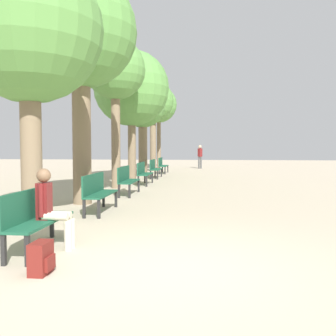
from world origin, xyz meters
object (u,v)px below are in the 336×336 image
(bench_row_0, at_px, (35,215))
(tree_row_2, at_px, (115,72))
(bench_row_5, at_px, (162,164))
(tree_row_4, at_px, (143,107))
(bench_row_4, at_px, (154,167))
(bench_row_3, at_px, (143,172))
(bench_row_2, at_px, (127,178))
(tree_row_3, at_px, (132,89))
(pedestrian_near, at_px, (200,155))
(tree_row_0, at_px, (29,31))
(tree_row_5, at_px, (153,102))
(bench_row_1, at_px, (98,190))
(tree_row_1, at_px, (80,34))
(tree_row_6, at_px, (159,105))
(backpack, at_px, (41,258))
(person_seated, at_px, (51,206))

(bench_row_0, height_order, tree_row_2, tree_row_2)
(bench_row_5, distance_m, tree_row_4, 3.85)
(bench_row_4, bearing_deg, bench_row_3, -90.00)
(bench_row_4, bearing_deg, tree_row_4, 121.04)
(bench_row_2, height_order, tree_row_3, tree_row_3)
(bench_row_3, xyz_separation_m, bench_row_5, (0.00, 6.66, 0.00))
(pedestrian_near, bearing_deg, tree_row_3, -106.45)
(tree_row_0, bearing_deg, tree_row_3, 90.00)
(bench_row_0, relative_size, tree_row_5, 0.28)
(bench_row_1, height_order, bench_row_2, same)
(tree_row_1, distance_m, pedestrian_near, 17.80)
(tree_row_0, distance_m, tree_row_3, 10.07)
(tree_row_1, height_order, pedestrian_near, tree_row_1)
(bench_row_2, relative_size, bench_row_3, 1.00)
(bench_row_0, height_order, pedestrian_near, pedestrian_near)
(bench_row_3, bearing_deg, bench_row_4, 90.00)
(bench_row_5, xyz_separation_m, tree_row_5, (-0.83, 1.94, 3.90))
(bench_row_2, xyz_separation_m, tree_row_2, (-0.83, 1.92, 3.89))
(tree_row_0, relative_size, tree_row_6, 0.90)
(bench_row_1, distance_m, bench_row_2, 3.33)
(tree_row_0, relative_size, tree_row_4, 1.05)
(bench_row_4, height_order, pedestrian_near, pedestrian_near)
(tree_row_4, bearing_deg, tree_row_3, -90.00)
(bench_row_3, distance_m, tree_row_1, 6.80)
(tree_row_0, xyz_separation_m, backpack, (1.40, -2.65, -3.65))
(bench_row_1, distance_m, tree_row_2, 6.58)
(tree_row_0, height_order, person_seated, tree_row_0)
(bench_row_1, distance_m, person_seated, 3.26)
(tree_row_3, height_order, tree_row_5, tree_row_3)
(tree_row_3, bearing_deg, tree_row_6, 90.00)
(bench_row_2, relative_size, person_seated, 1.32)
(bench_row_4, distance_m, tree_row_4, 3.59)
(bench_row_5, bearing_deg, tree_row_1, -93.93)
(bench_row_1, xyz_separation_m, bench_row_3, (0.00, 6.66, 0.00))
(bench_row_4, bearing_deg, tree_row_6, 95.72)
(tree_row_5, xyz_separation_m, backpack, (1.40, -19.63, -4.25))
(person_seated, bearing_deg, pedestrian_near, 84.91)
(tree_row_2, xyz_separation_m, pedestrian_near, (2.99, 13.23, -3.46))
(tree_row_0, height_order, tree_row_4, tree_row_0)
(bench_row_2, relative_size, pedestrian_near, 0.98)
(bench_row_5, height_order, tree_row_0, tree_row_0)
(bench_row_2, relative_size, tree_row_6, 0.28)
(tree_row_1, relative_size, tree_row_6, 1.06)
(bench_row_0, distance_m, pedestrian_near, 21.91)
(tree_row_3, bearing_deg, tree_row_1, -90.00)
(bench_row_0, bearing_deg, backpack, -61.43)
(bench_row_2, xyz_separation_m, bench_row_3, (0.00, 3.33, 0.00))
(bench_row_0, bearing_deg, bench_row_4, 90.00)
(bench_row_0, xyz_separation_m, bench_row_5, (0.00, 16.65, 0.00))
(tree_row_1, xyz_separation_m, tree_row_5, (0.00, 13.95, -0.22))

